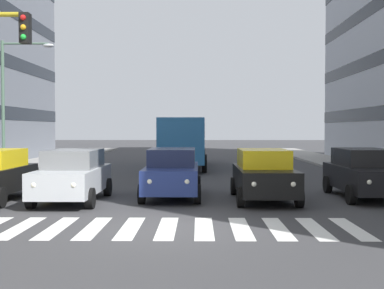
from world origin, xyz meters
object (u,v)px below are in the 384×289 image
(car_2, at_px, (172,172))
(bus_behind_traffic, at_px, (183,137))
(car_1, at_px, (264,174))
(street_lamp_right, at_px, (12,92))
(car_0, at_px, (364,173))
(car_3, at_px, (73,175))

(car_2, height_order, bus_behind_traffic, bus_behind_traffic)
(car_1, distance_m, street_lamp_right, 14.70)
(car_2, relative_size, bus_behind_traffic, 0.42)
(bus_behind_traffic, bearing_deg, car_0, 116.19)
(bus_behind_traffic, bearing_deg, car_1, 102.41)
(car_2, relative_size, street_lamp_right, 0.66)
(street_lamp_right, bearing_deg, car_1, 144.39)
(car_1, bearing_deg, car_0, -170.51)
(car_3, bearing_deg, car_2, -162.71)
(bus_behind_traffic, relative_size, street_lamp_right, 1.57)
(car_2, bearing_deg, bus_behind_traffic, -90.00)
(car_1, xyz_separation_m, car_2, (3.13, -0.66, 0.00))
(car_1, relative_size, street_lamp_right, 0.66)
(bus_behind_traffic, bearing_deg, car_3, 77.45)
(car_1, height_order, car_3, same)
(car_1, height_order, street_lamp_right, street_lamp_right)
(car_0, height_order, bus_behind_traffic, bus_behind_traffic)
(car_0, bearing_deg, car_3, 5.46)
(car_0, xyz_separation_m, car_3, (9.94, 0.95, 0.00))
(car_2, distance_m, bus_behind_traffic, 13.60)
(car_1, distance_m, car_2, 3.20)
(street_lamp_right, bearing_deg, car_0, 153.03)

